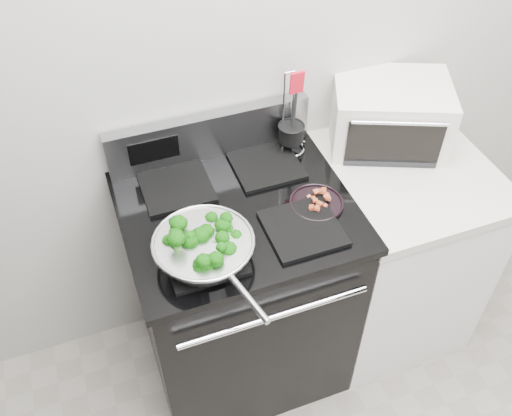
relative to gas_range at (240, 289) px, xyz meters
name	(u,v)px	position (x,y,z in m)	size (l,w,h in m)	color
back_wall	(285,39)	(0.30, 0.34, 0.86)	(4.00, 0.02, 2.70)	#B3B1A9
gas_range	(240,289)	(0.00, 0.00, 0.00)	(0.79, 0.69, 1.13)	black
counter	(390,249)	(0.68, 0.00, -0.03)	(0.62, 0.68, 0.92)	white
skillet	(204,248)	(-0.17, -0.18, 0.51)	(0.32, 0.50, 0.07)	silver
broccoli_pile	(203,243)	(-0.17, -0.18, 0.53)	(0.25, 0.25, 0.09)	black
bacon_plate	(317,201)	(0.26, -0.08, 0.48)	(0.19, 0.19, 0.04)	black
utensil_holder	(291,137)	(0.29, 0.22, 0.52)	(0.11, 0.11, 0.34)	silver
toaster_oven	(389,114)	(0.68, 0.18, 0.56)	(0.52, 0.47, 0.25)	silver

